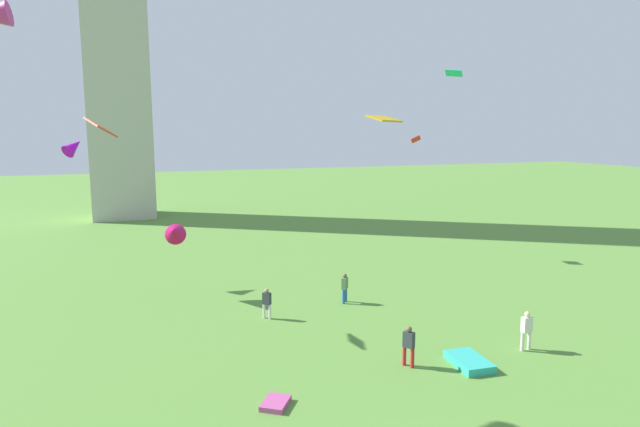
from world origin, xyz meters
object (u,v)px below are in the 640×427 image
object	(u,v)px
person_2	(409,344)
kite_flying_6	(384,119)
kite_bundle_1	(276,403)
kite_flying_2	(416,139)
person_3	(267,302)
kite_flying_0	(174,232)
kite_flying_4	(100,127)
kite_bundle_0	(469,362)
kite_flying_3	(454,73)
person_0	(527,328)
kite_flying_5	(74,146)
person_1	(345,286)

from	to	relation	value
person_2	kite_flying_6	xyz separation A→B (m)	(1.43, 5.40, 9.31)
kite_bundle_1	kite_flying_2	bearing A→B (deg)	48.88
kite_flying_2	person_3	bearing A→B (deg)	-18.22
kite_flying_0	kite_flying_2	distance (m)	19.89
kite_flying_4	kite_bundle_0	xyz separation A→B (m)	(14.06, -11.02, -9.72)
kite_flying_6	kite_flying_4	bearing A→B (deg)	136.04
kite_flying_3	person_2	bearing A→B (deg)	-86.85
kite_flying_3	person_0	bearing A→B (deg)	-58.26
kite_flying_0	person_0	bearing A→B (deg)	-34.09
kite_flying_3	kite_bundle_0	xyz separation A→B (m)	(-5.36, -9.87, -12.88)
person_3	kite_flying_5	world-z (taller)	kite_flying_5
person_0	kite_flying_4	xyz separation A→B (m)	(-17.41, 10.54, 8.87)
kite_flying_3	kite_flying_6	distance (m)	7.83
kite_flying_2	kite_flying_4	distance (m)	23.33
person_3	kite_flying_2	distance (m)	19.42
person_0	kite_bundle_0	distance (m)	3.48
person_2	kite_flying_6	world-z (taller)	kite_flying_6
kite_flying_4	person_1	bearing A→B (deg)	58.46
kite_flying_4	kite_bundle_1	world-z (taller)	kite_flying_4
kite_flying_3	person_1	bearing A→B (deg)	-132.83
kite_flying_5	person_1	bearing A→B (deg)	-171.76
person_0	person_3	xyz separation A→B (m)	(-9.82, 7.98, -0.10)
kite_flying_6	kite_bundle_0	world-z (taller)	kite_flying_6
kite_flying_4	kite_bundle_1	distance (m)	16.04
kite_flying_2	kite_flying_4	bearing A→B (deg)	-34.23
person_0	kite_bundle_1	distance (m)	11.92
person_3	person_1	bearing A→B (deg)	-121.59
kite_flying_2	kite_flying_5	size ratio (longest dim) A/B	0.68
person_1	person_3	bearing A→B (deg)	143.49
kite_flying_2	kite_flying_6	xyz separation A→B (m)	(-9.01, -12.30, 1.27)
kite_flying_5	kite_flying_2	bearing A→B (deg)	-138.95
person_2	kite_flying_0	world-z (taller)	kite_flying_0
person_3	kite_flying_5	distance (m)	16.64
kite_flying_4	kite_bundle_0	bearing A→B (deg)	27.50
kite_bundle_0	kite_flying_2	bearing A→B (deg)	66.60
person_0	kite_flying_4	distance (m)	22.20
person_2	kite_flying_0	distance (m)	15.34
kite_flying_3	kite_bundle_1	world-z (taller)	kite_flying_3
person_1	person_2	world-z (taller)	person_2
person_1	kite_flying_0	xyz separation A→B (m)	(-8.90, 4.01, 3.01)
kite_flying_0	kite_flying_3	xyz separation A→B (m)	(15.91, -3.61, 9.07)
person_0	kite_flying_5	size ratio (longest dim) A/B	1.05
person_0	kite_flying_2	bearing A→B (deg)	72.31
person_0	kite_flying_4	size ratio (longest dim) A/B	0.88
kite_bundle_0	kite_flying_4	bearing A→B (deg)	141.93
person_0	person_2	size ratio (longest dim) A/B	1.03
person_0	person_1	xyz separation A→B (m)	(-4.99, 8.99, -0.05)
kite_bundle_0	kite_bundle_1	bearing A→B (deg)	-177.25
person_1	person_2	bearing A→B (deg)	-143.45
kite_bundle_1	kite_bundle_0	bearing A→B (deg)	2.75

